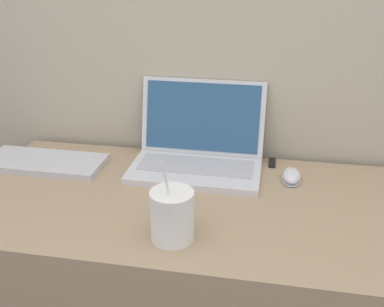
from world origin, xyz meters
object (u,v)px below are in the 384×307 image
Objects in this scene: drink_cup at (172,215)px; usb_stick at (272,163)px; laptop at (198,149)px; external_keyboard at (44,162)px; computer_mouse at (291,176)px.

drink_cup is 3.29× the size of usb_stick.
laptop reaches higher than external_keyboard.
drink_cup is 2.11× the size of computer_mouse.
usb_stick is at bearing 11.27° from external_keyboard.
laptop reaches higher than usb_stick.
drink_cup is at bearing -128.97° from computer_mouse.
laptop is 0.28m from computer_mouse.
drink_cup is 0.56m from external_keyboard.
external_keyboard is at bearing -177.23° from computer_mouse.
external_keyboard is 6.06× the size of usb_stick.
laptop is 0.24m from usb_stick.
computer_mouse is 0.26× the size of external_keyboard.
laptop is 1.93× the size of drink_cup.
external_keyboard is at bearing -170.60° from laptop.
external_keyboard is at bearing 147.47° from drink_cup.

